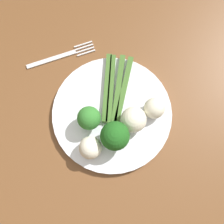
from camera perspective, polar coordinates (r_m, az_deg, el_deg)
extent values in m
cube|color=#B7A88E|center=(1.33, 0.90, -8.83)|extent=(6.00, 6.00, 0.02)
cube|color=brown|center=(0.61, 1.96, -1.74)|extent=(1.20, 1.04, 0.04)
cylinder|color=white|center=(0.58, 0.00, -0.31)|extent=(0.26, 0.26, 0.01)
cube|color=#3D6626|center=(0.58, 2.58, 4.87)|extent=(0.14, 0.10, 0.01)
cube|color=#3D6626|center=(0.58, 1.38, 5.17)|extent=(0.14, 0.08, 0.01)
cube|color=#3D6626|center=(0.58, 0.14, 5.29)|extent=(0.15, 0.08, 0.01)
cube|color=#3D6626|center=(0.58, -1.10, 5.36)|extent=(0.15, 0.07, 0.01)
cylinder|color=#4C7F2B|center=(0.55, 0.60, -5.76)|extent=(0.02, 0.02, 0.02)
sphere|color=#1E5B1C|center=(0.52, 0.64, -5.21)|extent=(0.06, 0.06, 0.06)
cylinder|color=#609E3D|center=(0.56, -4.78, -1.96)|extent=(0.02, 0.02, 0.02)
sphere|color=#337A2D|center=(0.54, -5.02, -1.33)|extent=(0.05, 0.05, 0.05)
sphere|color=silver|center=(0.54, 4.69, -1.64)|extent=(0.05, 0.05, 0.05)
sphere|color=white|center=(0.54, -4.72, -7.72)|extent=(0.05, 0.05, 0.05)
sphere|color=silver|center=(0.56, 9.17, 0.83)|extent=(0.04, 0.04, 0.04)
cube|color=silver|center=(0.65, -12.98, 11.07)|extent=(0.01, 0.12, 0.00)
cube|color=silver|center=(0.64, -5.59, 12.61)|extent=(0.00, 0.05, 0.00)
cube|color=silver|center=(0.65, -5.82, 13.20)|extent=(0.00, 0.05, 0.00)
cube|color=silver|center=(0.65, -6.04, 13.78)|extent=(0.00, 0.05, 0.00)
cube|color=silver|center=(0.65, -6.26, 14.35)|extent=(0.00, 0.05, 0.00)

